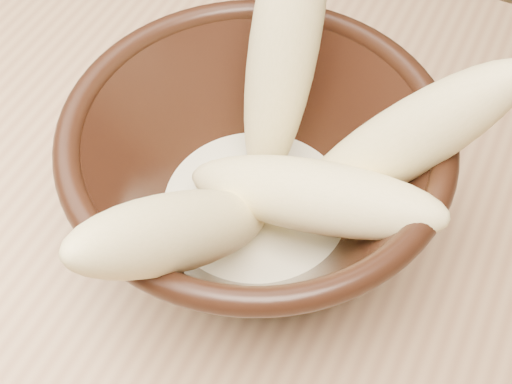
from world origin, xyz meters
TOP-DOWN VIEW (x-y plane):
  - bowl at (-0.00, 0.08)m, footprint 0.22×0.22m
  - milk_puddle at (-0.00, 0.08)m, footprint 0.12×0.12m
  - banana_upright at (-0.01, 0.13)m, footprint 0.05×0.11m
  - banana_right at (0.07, 0.11)m, footprint 0.14×0.08m
  - banana_across at (0.03, 0.07)m, footprint 0.16×0.04m
  - banana_front at (-0.01, 0.01)m, footprint 0.07×0.16m

SIDE VIEW (x-z plane):
  - milk_puddle at x=0.00m, z-range 0.78..0.80m
  - bowl at x=0.00m, z-range 0.76..0.88m
  - banana_across at x=0.03m, z-range 0.80..0.89m
  - banana_front at x=-0.01m, z-range 0.78..0.93m
  - banana_right at x=0.07m, z-range 0.78..0.94m
  - banana_upright at x=-0.01m, z-range 0.79..0.97m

